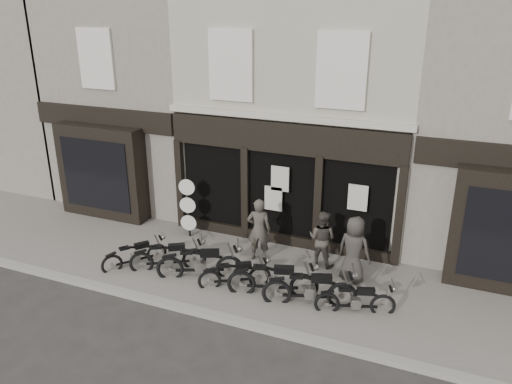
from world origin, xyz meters
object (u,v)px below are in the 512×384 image
at_px(motorcycle_2, 201,266).
at_px(motorcycle_3, 236,277).
at_px(motorcycle_0, 136,257).
at_px(advert_sign_post, 188,210).
at_px(man_centre, 322,239).
at_px(man_left, 259,230).
at_px(motorcycle_6, 356,303).
at_px(man_right, 354,250).
at_px(motorcycle_1, 169,259).
at_px(motorcycle_5, 310,292).
at_px(motorcycle_4, 274,283).

distance_m(motorcycle_2, motorcycle_3, 1.05).
bearing_deg(motorcycle_2, motorcycle_0, 158.95).
height_order(motorcycle_2, advert_sign_post, advert_sign_post).
distance_m(motorcycle_3, man_centre, 2.68).
xyz_separation_m(man_left, man_centre, (1.75, 0.37, -0.12)).
distance_m(motorcycle_6, man_right, 1.60).
height_order(motorcycle_3, motorcycle_6, motorcycle_6).
bearing_deg(man_right, advert_sign_post, 5.96).
xyz_separation_m(motorcycle_1, motorcycle_6, (5.25, -0.11, -0.04)).
bearing_deg(motorcycle_2, advert_sign_post, 102.31).
xyz_separation_m(motorcycle_3, man_right, (2.77, 1.40, 0.67)).
bearing_deg(motorcycle_0, man_left, -25.34).
relative_size(motorcycle_5, advert_sign_post, 1.06).
height_order(motorcycle_0, motorcycle_4, motorcycle_4).
bearing_deg(motorcycle_4, motorcycle_6, -16.72).
bearing_deg(motorcycle_3, motorcycle_4, -32.52).
bearing_deg(advert_sign_post, motorcycle_1, -87.71).
bearing_deg(advert_sign_post, man_left, -23.45).
bearing_deg(advert_sign_post, motorcycle_3, -50.79).
distance_m(man_centre, man_right, 1.14).
distance_m(motorcycle_1, motorcycle_2, 1.05).
bearing_deg(advert_sign_post, man_centre, -13.87).
xyz_separation_m(motorcycle_1, motorcycle_5, (4.14, -0.18, 0.04)).
bearing_deg(advert_sign_post, motorcycle_4, -41.79).
bearing_deg(motorcycle_1, motorcycle_6, -32.69).
xyz_separation_m(motorcycle_4, advert_sign_post, (-3.65, 2.12, 0.58)).
distance_m(motorcycle_0, man_left, 3.56).
xyz_separation_m(man_left, advert_sign_post, (-2.60, 0.55, -0.02)).
bearing_deg(motorcycle_5, man_centre, 79.88).
bearing_deg(man_centre, motorcycle_5, 106.92).
distance_m(motorcycle_0, motorcycle_2, 2.03).
distance_m(motorcycle_3, advert_sign_post, 3.40).
bearing_deg(motorcycle_1, man_right, -16.66).
distance_m(motorcycle_0, motorcycle_3, 3.07).
xyz_separation_m(motorcycle_6, advert_sign_post, (-5.74, 2.10, 0.66)).
relative_size(motorcycle_3, advert_sign_post, 0.82).
bearing_deg(motorcycle_5, advert_sign_post, 136.50).
bearing_deg(motorcycle_6, motorcycle_3, 161.29).
relative_size(motorcycle_2, motorcycle_4, 0.96).
relative_size(motorcycle_6, advert_sign_post, 0.88).
relative_size(motorcycle_0, man_left, 0.88).
relative_size(motorcycle_1, man_left, 1.02).
xyz_separation_m(motorcycle_0, motorcycle_1, (0.98, 0.19, 0.04)).
xyz_separation_m(motorcycle_2, motorcycle_4, (2.11, -0.05, -0.00)).
xyz_separation_m(motorcycle_0, man_left, (3.09, 1.64, 0.69)).
xyz_separation_m(motorcycle_3, motorcycle_6, (3.16, 0.00, 0.00)).
bearing_deg(motorcycle_5, man_left, 122.90).
height_order(motorcycle_2, man_right, man_right).
height_order(motorcycle_3, motorcycle_4, motorcycle_4).
bearing_deg(man_left, advert_sign_post, -26.02).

